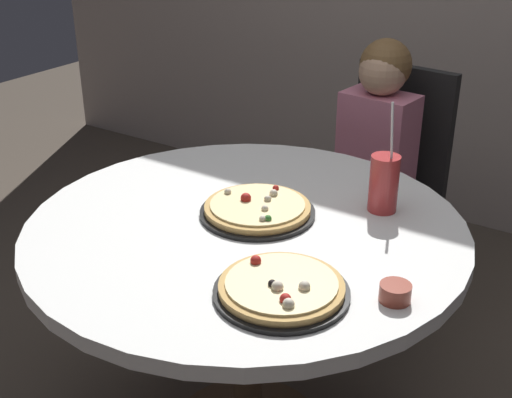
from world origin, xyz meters
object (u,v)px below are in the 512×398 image
object	(u,v)px
pizza_veggie	(257,209)
sauce_bowl	(395,293)
dining_table	(246,255)
diner_child	(362,204)
pizza_cheese	(281,289)
soda_cup	(384,183)
chair_wooden	(387,177)

from	to	relation	value
pizza_veggie	sauce_bowl	distance (m)	0.51
dining_table	diner_child	xyz separation A→B (m)	(-0.01, 0.79, -0.16)
pizza_veggie	pizza_cheese	bearing A→B (deg)	-49.05
pizza_veggie	sauce_bowl	bearing A→B (deg)	-20.92
dining_table	sauce_bowl	distance (m)	0.51
diner_child	pizza_cheese	size ratio (longest dim) A/B	3.56
dining_table	pizza_cheese	distance (m)	0.37
dining_table	soda_cup	size ratio (longest dim) A/B	3.84
dining_table	pizza_veggie	xyz separation A→B (m)	(-0.00, 0.06, 0.12)
diner_child	chair_wooden	bearing A→B (deg)	84.65
chair_wooden	pizza_cheese	distance (m)	1.26
pizza_veggie	pizza_cheese	size ratio (longest dim) A/B	1.04
diner_child	pizza_cheese	distance (m)	1.10
dining_table	diner_child	size ratio (longest dim) A/B	1.09
diner_child	sauce_bowl	world-z (taller)	diner_child
sauce_bowl	diner_child	bearing A→B (deg)	117.98
diner_child	pizza_veggie	size ratio (longest dim) A/B	3.43
dining_table	chair_wooden	bearing A→B (deg)	89.45
chair_wooden	pizza_veggie	bearing A→B (deg)	-90.66
pizza_veggie	pizza_cheese	xyz separation A→B (m)	(0.26, -0.30, 0.00)
dining_table	diner_child	bearing A→B (deg)	90.56
dining_table	diner_child	distance (m)	0.80
chair_wooden	pizza_veggie	world-z (taller)	chair_wooden
diner_child	soda_cup	bearing A→B (deg)	-61.49
dining_table	pizza_cheese	bearing A→B (deg)	-43.08
dining_table	diner_child	world-z (taller)	diner_child
chair_wooden	diner_child	xyz separation A→B (m)	(-0.02, -0.18, -0.05)
chair_wooden	soda_cup	bearing A→B (deg)	-69.34
chair_wooden	pizza_cheese	world-z (taller)	chair_wooden
soda_cup	sauce_bowl	bearing A→B (deg)	-62.72
pizza_veggie	diner_child	bearing A→B (deg)	90.51
pizza_cheese	dining_table	bearing A→B (deg)	136.92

